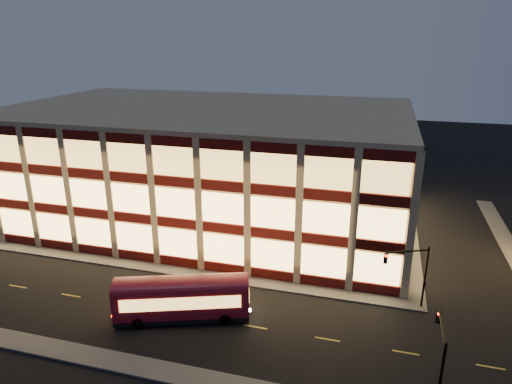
% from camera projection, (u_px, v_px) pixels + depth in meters
% --- Properties ---
extents(ground, '(200.00, 200.00, 0.00)m').
position_uv_depth(ground, '(177.00, 276.00, 46.12)').
color(ground, black).
rests_on(ground, ground).
extents(sidewalk_office_south, '(54.00, 2.00, 0.15)m').
position_uv_depth(sidewalk_office_south, '(154.00, 267.00, 47.77)').
color(sidewalk_office_south, '#514F4C').
rests_on(sidewalk_office_south, ground).
extents(sidewalk_office_east, '(2.00, 30.00, 0.15)m').
position_uv_depth(sidewalk_office_east, '(409.00, 234.00, 55.69)').
color(sidewalk_office_east, '#514F4C').
rests_on(sidewalk_office_east, ground).
extents(sidewalk_tower_west, '(2.00, 30.00, 0.15)m').
position_uv_depth(sidewalk_tower_west, '(508.00, 245.00, 52.88)').
color(sidewalk_tower_west, '#514F4C').
rests_on(sidewalk_tower_west, ground).
extents(sidewalk_near, '(100.00, 2.00, 0.15)m').
position_uv_depth(sidewalk_near, '(103.00, 359.00, 34.27)').
color(sidewalk_near, '#514F4C').
rests_on(sidewalk_near, ground).
extents(office_building, '(50.45, 30.45, 14.50)m').
position_uv_depth(office_building, '(208.00, 162.00, 59.88)').
color(office_building, tan).
rests_on(office_building, ground).
extents(traffic_signal_far, '(3.79, 1.87, 6.00)m').
position_uv_depth(traffic_signal_far, '(411.00, 268.00, 39.32)').
color(traffic_signal_far, black).
rests_on(traffic_signal_far, ground).
extents(traffic_signal_near, '(0.32, 4.45, 6.00)m').
position_uv_depth(traffic_signal_near, '(440.00, 353.00, 28.73)').
color(traffic_signal_near, black).
rests_on(traffic_signal_near, ground).
extents(trolley_bus, '(11.56, 6.55, 3.82)m').
position_uv_depth(trolley_bus, '(182.00, 296.00, 38.75)').
color(trolley_bus, maroon).
rests_on(trolley_bus, ground).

